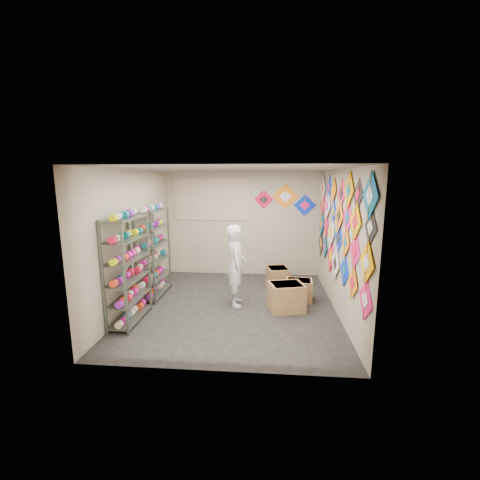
# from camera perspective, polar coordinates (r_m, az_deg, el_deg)

# --- Properties ---
(ground) EXTENTS (4.50, 4.50, 0.00)m
(ground) POSITION_cam_1_polar(r_m,az_deg,el_deg) (6.62, -1.10, -11.59)
(ground) COLOR black
(room_walls) EXTENTS (4.50, 4.50, 4.50)m
(room_walls) POSITION_cam_1_polar(r_m,az_deg,el_deg) (6.19, -1.16, 2.63)
(room_walls) COLOR tan
(room_walls) RESTS_ON ground
(shelf_rack_front) EXTENTS (0.40, 1.10, 1.90)m
(shelf_rack_front) POSITION_cam_1_polar(r_m,az_deg,el_deg) (5.98, -19.30, -5.08)
(shelf_rack_front) COLOR #4C5147
(shelf_rack_front) RESTS_ON ground
(shelf_rack_back) EXTENTS (0.40, 1.10, 1.90)m
(shelf_rack_back) POSITION_cam_1_polar(r_m,az_deg,el_deg) (7.15, -15.10, -2.29)
(shelf_rack_back) COLOR #4C5147
(shelf_rack_back) RESTS_ON ground
(string_spools) EXTENTS (0.12, 2.36, 0.12)m
(string_spools) POSITION_cam_1_polar(r_m,az_deg,el_deg) (6.54, -17.06, -2.76)
(string_spools) COLOR #E81B9C
(string_spools) RESTS_ON ground
(kite_wall_display) EXTENTS (0.06, 4.34, 2.07)m
(kite_wall_display) POSITION_cam_1_polar(r_m,az_deg,el_deg) (6.37, 16.94, 2.37)
(kite_wall_display) COLOR #F31A6A
(kite_wall_display) RESTS_ON room_walls
(back_wall_kites) EXTENTS (1.58, 0.02, 0.84)m
(back_wall_kites) POSITION_cam_1_polar(r_m,az_deg,el_deg) (8.36, 8.19, 7.05)
(back_wall_kites) COLOR #E4093B
(back_wall_kites) RESTS_ON room_walls
(poster) EXTENTS (2.00, 0.01, 1.10)m
(poster) POSITION_cam_1_polar(r_m,az_deg,el_deg) (8.46, -5.02, 7.22)
(poster) COLOR #684FAB
(poster) RESTS_ON room_walls
(shopkeeper) EXTENTS (0.69, 0.53, 1.64)m
(shopkeeper) POSITION_cam_1_polar(r_m,az_deg,el_deg) (6.44, -0.69, -4.53)
(shopkeeper) COLOR silver
(shopkeeper) RESTS_ON ground
(carton_a) EXTENTS (0.76, 0.68, 0.53)m
(carton_a) POSITION_cam_1_polar(r_m,az_deg,el_deg) (6.40, 8.22, -9.96)
(carton_a) COLOR olive
(carton_a) RESTS_ON ground
(carton_b) EXTENTS (0.57, 0.48, 0.44)m
(carton_b) POSITION_cam_1_polar(r_m,az_deg,el_deg) (6.94, 10.41, -8.75)
(carton_b) COLOR olive
(carton_b) RESTS_ON ground
(carton_c) EXTENTS (0.59, 0.63, 0.46)m
(carton_c) POSITION_cam_1_polar(r_m,az_deg,el_deg) (7.71, 6.70, -6.55)
(carton_c) COLOR olive
(carton_c) RESTS_ON ground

